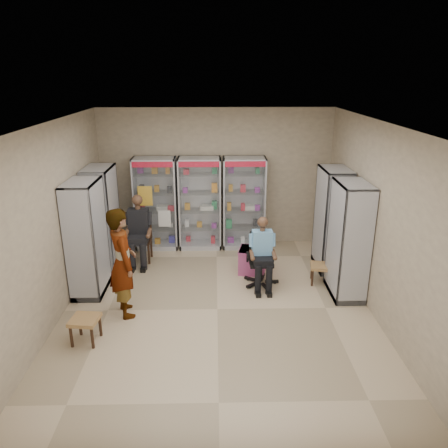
{
  "coord_description": "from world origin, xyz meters",
  "views": [
    {
      "loc": [
        -0.03,
        -6.32,
        3.71
      ],
      "look_at": [
        0.12,
        0.7,
        1.24
      ],
      "focal_mm": 35.0,
      "sensor_mm": 36.0,
      "label": 1
    }
  ],
  "objects_px": {
    "woven_stool_a": "(320,274)",
    "standing_man": "(123,263)",
    "cabinet_right_far": "(332,220)",
    "seated_shopkeeper": "(262,254)",
    "wooden_chair": "(141,239)",
    "cabinet_right_near": "(349,240)",
    "cabinet_back_left": "(156,204)",
    "cabinet_back_right": "(244,203)",
    "pink_trunk": "(253,260)",
    "cabinet_back_mid": "(200,204)",
    "cabinet_left_far": "(102,218)",
    "woven_stool_b": "(86,330)",
    "cabinet_left_near": "(87,238)",
    "office_chair": "(261,260)"
  },
  "relations": [
    {
      "from": "woven_stool_a",
      "to": "standing_man",
      "type": "relative_size",
      "value": 0.2
    },
    {
      "from": "cabinet_right_far",
      "to": "seated_shopkeeper",
      "type": "relative_size",
      "value": 1.62
    },
    {
      "from": "wooden_chair",
      "to": "standing_man",
      "type": "bearing_deg",
      "value": -87.89
    },
    {
      "from": "cabinet_right_near",
      "to": "cabinet_back_left",
      "type": "bearing_deg",
      "value": 57.72
    },
    {
      "from": "cabinet_back_left",
      "to": "woven_stool_a",
      "type": "bearing_deg",
      "value": -29.63
    },
    {
      "from": "cabinet_back_left",
      "to": "standing_man",
      "type": "relative_size",
      "value": 1.13
    },
    {
      "from": "cabinet_back_right",
      "to": "woven_stool_a",
      "type": "distance_m",
      "value": 2.38
    },
    {
      "from": "cabinet_right_near",
      "to": "woven_stool_a",
      "type": "xyz_separation_m",
      "value": [
        -0.33,
        0.41,
        -0.82
      ]
    },
    {
      "from": "pink_trunk",
      "to": "cabinet_back_mid",
      "type": "bearing_deg",
      "value": 128.37
    },
    {
      "from": "cabinet_left_far",
      "to": "seated_shopkeeper",
      "type": "relative_size",
      "value": 1.62
    },
    {
      "from": "cabinet_back_mid",
      "to": "cabinet_left_far",
      "type": "distance_m",
      "value": 2.1
    },
    {
      "from": "cabinet_back_mid",
      "to": "cabinet_back_right",
      "type": "xyz_separation_m",
      "value": [
        0.95,
        0.0,
        0.0
      ]
    },
    {
      "from": "wooden_chair",
      "to": "woven_stool_a",
      "type": "distance_m",
      "value": 3.63
    },
    {
      "from": "woven_stool_b",
      "to": "cabinet_back_left",
      "type": "bearing_deg",
      "value": 80.51
    },
    {
      "from": "wooden_chair",
      "to": "woven_stool_b",
      "type": "distance_m",
      "value": 2.89
    },
    {
      "from": "cabinet_left_near",
      "to": "office_chair",
      "type": "height_order",
      "value": "cabinet_left_near"
    },
    {
      "from": "cabinet_back_right",
      "to": "standing_man",
      "type": "xyz_separation_m",
      "value": [
        -2.07,
        -2.81,
        -0.11
      ]
    },
    {
      "from": "woven_stool_b",
      "to": "seated_shopkeeper",
      "type": "bearing_deg",
      "value": 32.25
    },
    {
      "from": "cabinet_right_near",
      "to": "cabinet_back_mid",
      "type": "bearing_deg",
      "value": 49.16
    },
    {
      "from": "cabinet_right_near",
      "to": "seated_shopkeeper",
      "type": "xyz_separation_m",
      "value": [
        -1.43,
        0.35,
        -0.38
      ]
    },
    {
      "from": "cabinet_left_near",
      "to": "seated_shopkeeper",
      "type": "xyz_separation_m",
      "value": [
        3.03,
        0.15,
        -0.38
      ]
    },
    {
      "from": "cabinet_right_far",
      "to": "cabinet_left_far",
      "type": "xyz_separation_m",
      "value": [
        -4.46,
        0.2,
        0.0
      ]
    },
    {
      "from": "cabinet_back_left",
      "to": "office_chair",
      "type": "xyz_separation_m",
      "value": [
        2.1,
        -1.83,
        -0.52
      ]
    },
    {
      "from": "cabinet_left_far",
      "to": "wooden_chair",
      "type": "xyz_separation_m",
      "value": [
        0.68,
        0.2,
        -0.53
      ]
    },
    {
      "from": "cabinet_right_near",
      "to": "woven_stool_b",
      "type": "xyz_separation_m",
      "value": [
        -4.13,
        -1.36,
        -0.81
      ]
    },
    {
      "from": "seated_shopkeeper",
      "to": "wooden_chair",
      "type": "bearing_deg",
      "value": 152.26
    },
    {
      "from": "cabinet_left_near",
      "to": "woven_stool_a",
      "type": "relative_size",
      "value": 5.53
    },
    {
      "from": "cabinet_back_left",
      "to": "wooden_chair",
      "type": "height_order",
      "value": "cabinet_back_left"
    },
    {
      "from": "pink_trunk",
      "to": "cabinet_left_near",
      "type": "bearing_deg",
      "value": -166.37
    },
    {
      "from": "standing_man",
      "to": "wooden_chair",
      "type": "bearing_deg",
      "value": -20.62
    },
    {
      "from": "cabinet_right_far",
      "to": "cabinet_back_right",
      "type": "bearing_deg",
      "value": 55.27
    },
    {
      "from": "pink_trunk",
      "to": "seated_shopkeeper",
      "type": "bearing_deg",
      "value": -79.42
    },
    {
      "from": "cabinet_left_far",
      "to": "cabinet_right_near",
      "type": "bearing_deg",
      "value": 73.75
    },
    {
      "from": "cabinet_back_mid",
      "to": "cabinet_back_right",
      "type": "distance_m",
      "value": 0.95
    },
    {
      "from": "cabinet_back_right",
      "to": "cabinet_left_near",
      "type": "relative_size",
      "value": 1.0
    },
    {
      "from": "cabinet_left_far",
      "to": "woven_stool_a",
      "type": "bearing_deg",
      "value": 77.84
    },
    {
      "from": "cabinet_left_near",
      "to": "cabinet_right_near",
      "type": "bearing_deg",
      "value": 87.43
    },
    {
      "from": "cabinet_left_near",
      "to": "woven_stool_a",
      "type": "bearing_deg",
      "value": 92.91
    },
    {
      "from": "cabinet_left_near",
      "to": "pink_trunk",
      "type": "bearing_deg",
      "value": 103.63
    },
    {
      "from": "cabinet_back_mid",
      "to": "cabinet_right_far",
      "type": "distance_m",
      "value": 2.82
    },
    {
      "from": "cabinet_right_near",
      "to": "woven_stool_a",
      "type": "height_order",
      "value": "cabinet_right_near"
    },
    {
      "from": "cabinet_back_mid",
      "to": "woven_stool_b",
      "type": "relative_size",
      "value": 5.21
    },
    {
      "from": "cabinet_back_right",
      "to": "wooden_chair",
      "type": "bearing_deg",
      "value": -161.25
    },
    {
      "from": "cabinet_back_mid",
      "to": "seated_shopkeeper",
      "type": "relative_size",
      "value": 1.62
    },
    {
      "from": "cabinet_left_far",
      "to": "cabinet_left_near",
      "type": "xyz_separation_m",
      "value": [
        0.0,
        -1.1,
        0.0
      ]
    },
    {
      "from": "cabinet_back_mid",
      "to": "cabinet_right_near",
      "type": "distance_m",
      "value": 3.41
    },
    {
      "from": "pink_trunk",
      "to": "standing_man",
      "type": "relative_size",
      "value": 0.28
    },
    {
      "from": "cabinet_back_left",
      "to": "seated_shopkeeper",
      "type": "xyz_separation_m",
      "value": [
        2.1,
        -1.88,
        -0.38
      ]
    },
    {
      "from": "wooden_chair",
      "to": "office_chair",
      "type": "xyz_separation_m",
      "value": [
        2.35,
        -1.1,
        0.01
      ]
    },
    {
      "from": "cabinet_back_mid",
      "to": "woven_stool_a",
      "type": "bearing_deg",
      "value": -38.97
    }
  ]
}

